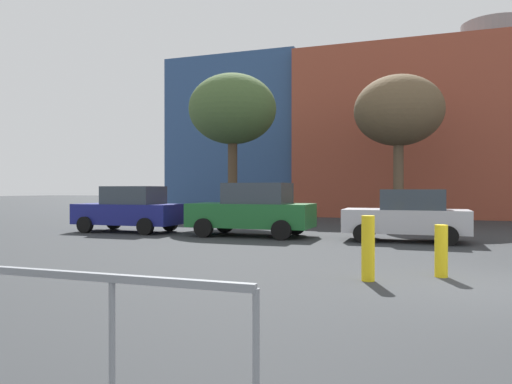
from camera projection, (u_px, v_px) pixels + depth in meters
name	position (u px, v px, depth m)	size (l,w,h in m)	color
ground_plane	(509.00, 289.00, 7.95)	(200.00, 200.00, 0.00)	#2D3033
building_backdrop	(494.00, 134.00, 30.37)	(41.96, 11.22, 12.25)	#9E4733
parked_car_0	(130.00, 209.00, 18.60)	(4.13, 2.03, 1.79)	navy
parked_car_1	(253.00, 210.00, 16.93)	(4.38, 2.15, 1.90)	#1E662D
parked_car_2	(407.00, 216.00, 15.22)	(3.86, 1.90, 1.67)	silver
bare_tree_1	(233.00, 110.00, 22.80)	(4.20, 4.20, 7.21)	brown
bare_tree_2	(399.00, 112.00, 22.54)	(4.18, 4.18, 7.09)	brown
bollard_yellow_0	(441.00, 251.00, 9.05)	(0.24, 0.24, 1.00)	yellow
bollard_yellow_2	(368.00, 248.00, 8.67)	(0.24, 0.24, 1.19)	yellow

